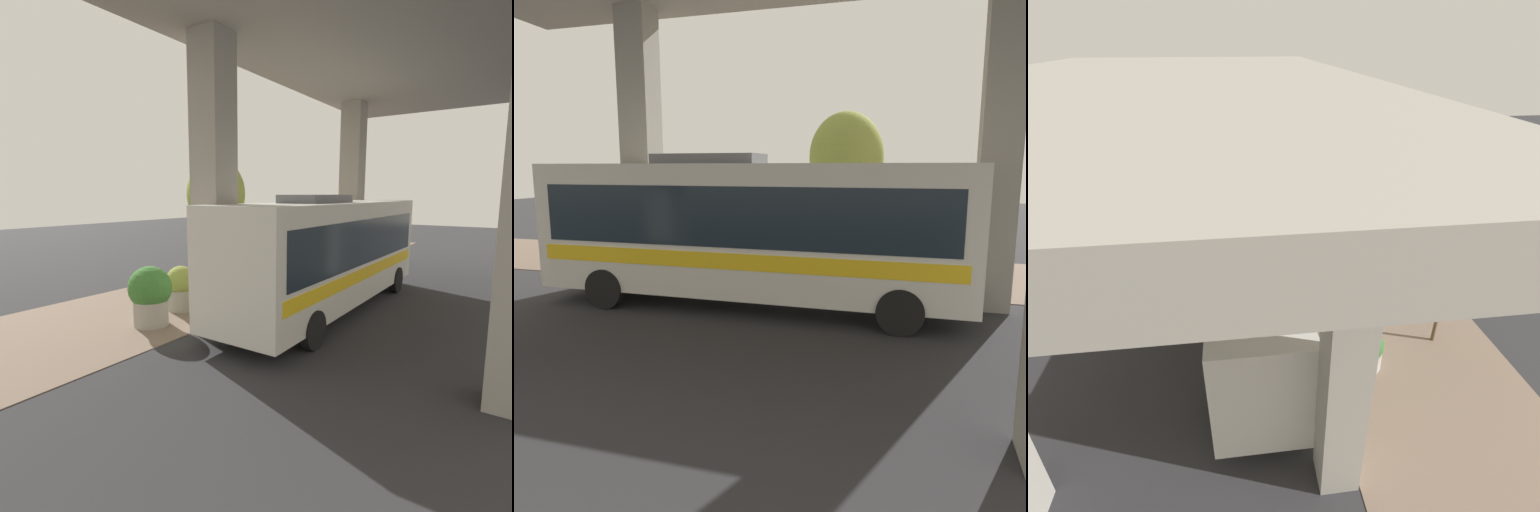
{
  "view_description": "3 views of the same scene",
  "coord_description": "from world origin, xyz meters",
  "views": [
    {
      "loc": [
        7.55,
        -12.96,
        3.83
      ],
      "look_at": [
        -1.07,
        -0.63,
        1.49
      ],
      "focal_mm": 28.0,
      "sensor_mm": 36.0,
      "label": 1
    },
    {
      "loc": [
        13.67,
        3.07,
        3.49
      ],
      "look_at": [
        1.37,
        -0.64,
        1.2
      ],
      "focal_mm": 35.0,
      "sensor_mm": 36.0,
      "label": 2
    },
    {
      "loc": [
        2.48,
        10.47,
        9.29
      ],
      "look_at": [
        0.79,
        -2.44,
        2.07
      ],
      "focal_mm": 28.0,
      "sensor_mm": 36.0,
      "label": 3
    }
  ],
  "objects": [
    {
      "name": "sidewalk_strip",
      "position": [
        -3.0,
        0.0,
        0.01
      ],
      "size": [
        6.0,
        40.0,
        0.02
      ],
      "color": "#7A6656",
      "rests_on": "ground"
    },
    {
      "name": "planter_extra",
      "position": [
        -1.32,
        1.41,
        0.68
      ],
      "size": [
        1.0,
        1.0,
        1.38
      ],
      "color": "#9E998E",
      "rests_on": "ground"
    },
    {
      "name": "bus",
      "position": [
        2.1,
        -0.94,
        2.06
      ],
      "size": [
        2.59,
        10.59,
        3.81
      ],
      "color": "silver",
      "rests_on": "ground"
    },
    {
      "name": "planter_front",
      "position": [
        -1.44,
        -5.47,
        0.93
      ],
      "size": [
        1.27,
        1.27,
        1.77
      ],
      "color": "#9E998E",
      "rests_on": "ground"
    },
    {
      "name": "fire_hydrant",
      "position": [
        -0.5,
        0.31,
        0.49
      ],
      "size": [
        0.38,
        0.18,
        0.97
      ],
      "color": "#B21919",
      "rests_on": "ground"
    },
    {
      "name": "street_tree_near",
      "position": [
        -4.02,
        0.52,
        3.84
      ],
      "size": [
        2.57,
        2.57,
        5.39
      ],
      "color": "brown",
      "rests_on": "ground"
    },
    {
      "name": "overpass",
      "position": [
        4.0,
        0.0,
        7.31
      ],
      "size": [
        9.4,
        17.63,
        8.47
      ],
      "color": "#9E998E",
      "rests_on": "ground"
    },
    {
      "name": "ground_plane",
      "position": [
        0.0,
        0.0,
        0.0
      ],
      "size": [
        80.0,
        80.0,
        0.0
      ],
      "primitive_type": "plane",
      "color": "#2D2D30",
      "rests_on": "ground"
    },
    {
      "name": "planter_back",
      "position": [
        -1.86,
        -3.83,
        0.76
      ],
      "size": [
        1.0,
        1.0,
        1.5
      ],
      "color": "#9E998E",
      "rests_on": "ground"
    },
    {
      "name": "planter_middle",
      "position": [
        -0.68,
        -2.8,
        0.76
      ],
      "size": [
        1.11,
        1.11,
        1.54
      ],
      "color": "#9E998E",
      "rests_on": "ground"
    }
  ]
}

